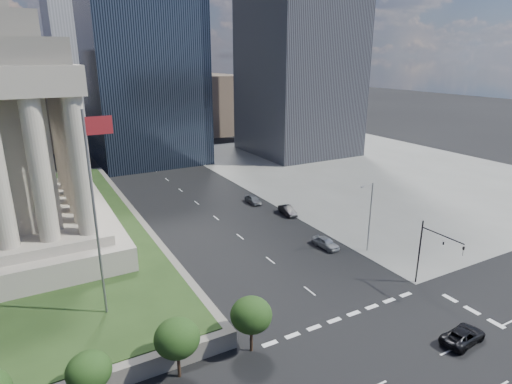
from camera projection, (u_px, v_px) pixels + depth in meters
ground at (138, 157)px, 116.66m from camera, size 500.00×500.00×0.00m
sidewalk_ne at (367, 168)px, 104.49m from camera, size 68.00×90.00×0.03m
flagpole at (96, 205)px, 39.24m from camera, size 2.52×0.24×20.00m
midrise_glass at (141, 40)px, 104.30m from camera, size 26.00×26.00×60.00m
building_filler_ne at (203, 103)px, 153.38m from camera, size 20.00×30.00×20.00m
building_filler_nw at (3, 100)px, 123.60m from camera, size 24.00×30.00×28.00m
traffic_signal_ne at (433, 248)px, 48.85m from camera, size 0.30×5.74×8.00m
street_lamp_north at (369, 213)px, 58.54m from camera, size 2.13×0.22×10.00m
pickup_truck at (463, 335)px, 40.87m from camera, size 5.28×2.85×1.41m
parked_sedan_near at (326, 243)px, 61.06m from camera, size 4.65×2.18×1.54m
parked_sedan_mid at (288, 211)px, 73.81m from camera, size 2.00×4.64×1.49m
parked_sedan_far at (253, 199)px, 79.47m from camera, size 1.95×4.49×1.51m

